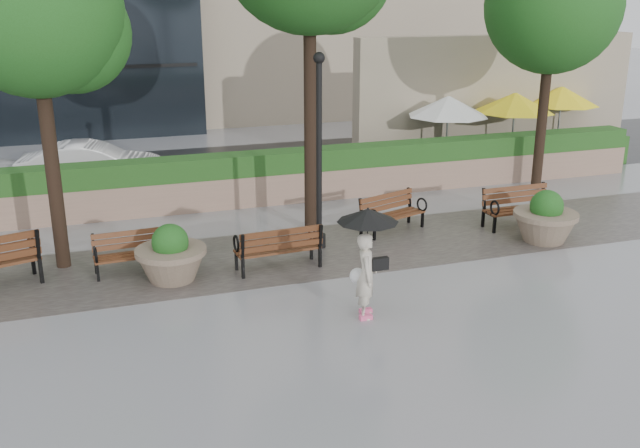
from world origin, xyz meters
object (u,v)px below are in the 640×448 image
object	(u,v)px
bench_1	(135,261)
lamppost	(319,165)
bench_4	(519,215)
pedestrian	(367,252)
car_right	(92,165)
planter_right	(545,222)
bench_3	(392,221)
bench_2	(278,256)
planter_left	(171,259)

from	to	relation	value
bench_1	lamppost	xyz separation A→B (m)	(3.93, 0.22, 1.59)
bench_1	bench_4	world-z (taller)	bench_4
pedestrian	lamppost	bearing A→B (deg)	15.99
bench_1	car_right	bearing A→B (deg)	91.13
bench_4	planter_right	bearing A→B (deg)	-94.76
car_right	bench_3	bearing A→B (deg)	-125.31
bench_3	car_right	xyz separation A→B (m)	(-6.43, 6.29, 0.39)
bench_4	pedestrian	world-z (taller)	pedestrian
bench_1	bench_3	size ratio (longest dim) A/B	0.91
bench_2	planter_right	world-z (taller)	planter_right
lamppost	bench_4	bearing A→B (deg)	-1.59
bench_3	planter_right	bearing A→B (deg)	-49.90
lamppost	car_right	world-z (taller)	lamppost
bench_4	lamppost	size ratio (longest dim) A/B	0.42
planter_right	car_right	distance (m)	12.32
bench_2	bench_4	bearing A→B (deg)	-175.87
bench_1	bench_3	bearing A→B (deg)	3.57
bench_2	planter_left	bearing A→B (deg)	-6.04
planter_left	car_right	world-z (taller)	car_right
bench_4	planter_left	distance (m)	8.26
planter_left	pedestrian	world-z (taller)	pedestrian
bench_3	lamppost	xyz separation A→B (m)	(-1.95, -0.49, 1.58)
planter_right	car_right	xyz separation A→B (m)	(-9.34, 8.02, 0.19)
bench_2	bench_4	size ratio (longest dim) A/B	0.99
car_right	lamppost	bearing A→B (deg)	-137.52
planter_left	bench_3	bearing A→B (deg)	14.48
pedestrian	bench_2	bearing A→B (deg)	39.70
bench_4	car_right	xyz separation A→B (m)	(-9.42, 6.92, 0.37)
bench_2	bench_3	distance (m)	3.45
bench_3	bench_4	xyz separation A→B (m)	(2.99, -0.63, 0.02)
lamppost	bench_2	bearing A→B (deg)	-141.05
bench_4	planter_right	distance (m)	1.12
bench_3	bench_1	bearing A→B (deg)	167.57
bench_2	bench_4	xyz separation A→B (m)	(6.13, 0.82, 0.01)
bench_1	pedestrian	world-z (taller)	pedestrian
bench_1	pedestrian	xyz separation A→B (m)	(3.58, -3.30, 0.92)
lamppost	car_right	distance (m)	8.21
planter_right	car_right	size ratio (longest dim) A/B	0.36
planter_left	bench_2	bearing A→B (deg)	-2.57
car_right	pedestrian	world-z (taller)	pedestrian
bench_2	lamppost	distance (m)	2.18
car_right	pedestrian	distance (m)	11.11
bench_4	planter_right	xyz separation A→B (m)	(-0.08, -1.10, 0.18)
bench_1	pedestrian	size ratio (longest dim) A/B	0.82
bench_3	planter_right	distance (m)	3.40
bench_3	car_right	size ratio (longest dim) A/B	0.43
planter_left	pedestrian	bearing A→B (deg)	-42.12
car_right	pedestrian	bearing A→B (deg)	-149.08
bench_1	bench_4	distance (m)	8.88
bench_2	lamppost	world-z (taller)	lamppost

